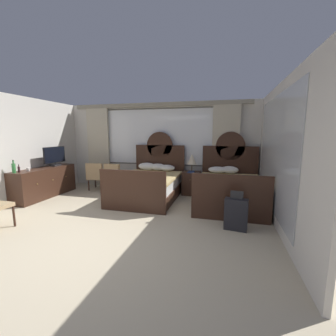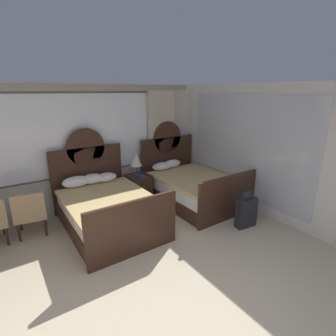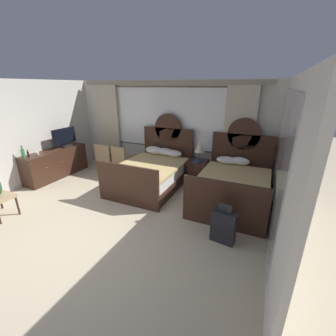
{
  "view_description": "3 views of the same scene",
  "coord_description": "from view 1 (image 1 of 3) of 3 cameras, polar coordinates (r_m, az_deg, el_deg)",
  "views": [
    {
      "loc": [
        2.06,
        -2.79,
        1.75
      ],
      "look_at": [
        0.75,
        2.32,
        0.93
      ],
      "focal_mm": 23.82,
      "sensor_mm": 36.0,
      "label": 1
    },
    {
      "loc": [
        -1.48,
        -1.58,
        2.55
      ],
      "look_at": [
        1.36,
        2.58,
        1.03
      ],
      "focal_mm": 27.42,
      "sensor_mm": 36.0,
      "label": 2
    },
    {
      "loc": [
        2.77,
        -2.06,
        2.55
      ],
      "look_at": [
        0.93,
        1.99,
        0.91
      ],
      "focal_mm": 23.98,
      "sensor_mm": 36.0,
      "label": 3
    }
  ],
  "objects": [
    {
      "name": "dresser_minibar",
      "position": [
        7.09,
        -28.95,
        -3.21
      ],
      "size": [
        0.53,
        1.9,
        0.81
      ],
      "color": "#382116",
      "rests_on": "ground_plane"
    },
    {
      "name": "wall_right_mirror",
      "position": [
        4.64,
        26.76,
        2.95
      ],
      "size": [
        0.08,
        4.59,
        2.7
      ],
      "color": "beige",
      "rests_on": "ground_plane"
    },
    {
      "name": "suitcase_on_floor",
      "position": [
        4.32,
        17.0,
        -11.22
      ],
      "size": [
        0.43,
        0.23,
        0.73
      ],
      "color": "black",
      "rests_on": "ground_plane"
    },
    {
      "name": "wall_back_window",
      "position": [
        7.1,
        -2.5,
        6.21
      ],
      "size": [
        6.05,
        0.22,
        2.7
      ],
      "color": "beige",
      "rests_on": "ground_plane"
    },
    {
      "name": "table_lamp_on_nightstand",
      "position": [
        6.46,
        6.15,
        2.22
      ],
      "size": [
        0.27,
        0.27,
        0.51
      ],
      "color": "brown",
      "rests_on": "nightstand_between_beds"
    },
    {
      "name": "cup_on_dresser",
      "position": [
        6.62,
        -32.18,
        -0.31
      ],
      "size": [
        0.11,
        0.08,
        0.08
      ],
      "color": "white",
      "rests_on": "dresser_minibar"
    },
    {
      "name": "bottle_soda_green",
      "position": [
        6.47,
        -34.76,
        0.03
      ],
      "size": [
        0.08,
        0.08,
        0.32
      ],
      "color": "#337A3D",
      "rests_on": "dresser_minibar"
    },
    {
      "name": "armchair_by_window_centre",
      "position": [
        7.29,
        -17.76,
        -1.63
      ],
      "size": [
        0.56,
        0.56,
        0.86
      ],
      "color": "tan",
      "rests_on": "ground_plane"
    },
    {
      "name": "ground_plane",
      "position": [
        3.89,
        -20.66,
        -18.51
      ],
      "size": [
        24.0,
        24.0,
        0.0
      ],
      "primitive_type": "plane",
      "color": "#BCAD8E"
    },
    {
      "name": "bed_near_window",
      "position": [
        6.1,
        -4.82,
        -4.19
      ],
      "size": [
        1.56,
        2.23,
        1.8
      ],
      "color": "#382116",
      "rests_on": "ground_plane"
    },
    {
      "name": "bed_near_mirror",
      "position": [
        5.76,
        15.4,
        -5.32
      ],
      "size": [
        1.56,
        2.23,
        1.8
      ],
      "color": "#382116",
      "rests_on": "ground_plane"
    },
    {
      "name": "wall_left",
      "position": [
        6.82,
        -34.37,
        3.93
      ],
      "size": [
        0.07,
        4.59,
        2.7
      ],
      "color": "beige",
      "rests_on": "ground_plane"
    },
    {
      "name": "nightstand_between_beds",
      "position": [
        6.5,
        6.0,
        -3.85
      ],
      "size": [
        0.5,
        0.52,
        0.66
      ],
      "color": "#382116",
      "rests_on": "ground_plane"
    },
    {
      "name": "tv_flatscreen",
      "position": [
        7.28,
        -27.0,
        2.71
      ],
      "size": [
        0.2,
        0.81,
        0.56
      ],
      "color": "black",
      "rests_on": "dresser_minibar"
    },
    {
      "name": "book_on_nightstand",
      "position": [
        6.34,
        5.97,
        -1.02
      ],
      "size": [
        0.18,
        0.26,
        0.03
      ],
      "color": "navy",
      "rests_on": "nightstand_between_beds"
    },
    {
      "name": "bottle_wine_dark",
      "position": [
        6.52,
        -33.85,
        -0.25
      ],
      "size": [
        0.05,
        0.05,
        0.19
      ],
      "color": "black",
      "rests_on": "dresser_minibar"
    },
    {
      "name": "armchair_by_window_left",
      "position": [
        6.98,
        -13.38,
        -1.9
      ],
      "size": [
        0.59,
        0.59,
        0.86
      ],
      "color": "tan",
      "rests_on": "ground_plane"
    }
  ]
}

